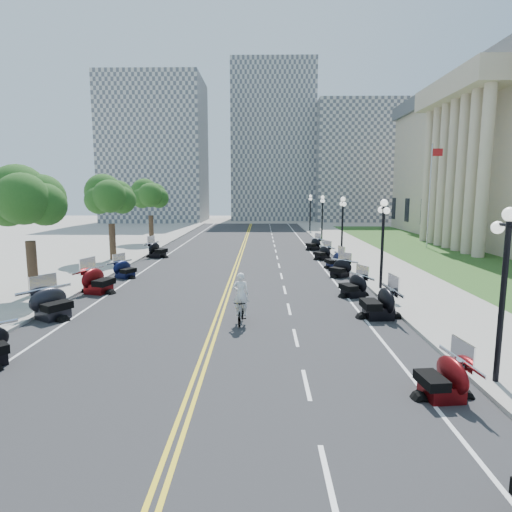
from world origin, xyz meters
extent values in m
plane|color=gray|center=(0.00, 0.00, 0.00)|extent=(160.00, 160.00, 0.00)
cube|color=#333335|center=(0.00, 10.00, 0.00)|extent=(16.00, 90.00, 0.01)
cube|color=yellow|center=(-0.12, 10.00, 0.01)|extent=(0.12, 90.00, 0.00)
cube|color=yellow|center=(0.12, 10.00, 0.01)|extent=(0.12, 90.00, 0.00)
cube|color=white|center=(6.40, 10.00, 0.01)|extent=(0.12, 90.00, 0.00)
cube|color=white|center=(-6.40, 10.00, 0.01)|extent=(0.12, 90.00, 0.00)
cube|color=white|center=(3.20, -12.00, 0.01)|extent=(0.12, 2.00, 0.00)
cube|color=white|center=(3.20, -8.00, 0.01)|extent=(0.12, 2.00, 0.00)
cube|color=white|center=(3.20, -4.00, 0.01)|extent=(0.12, 2.00, 0.00)
cube|color=white|center=(3.20, 0.00, 0.01)|extent=(0.12, 2.00, 0.00)
cube|color=white|center=(3.20, 4.00, 0.01)|extent=(0.12, 2.00, 0.00)
cube|color=white|center=(3.20, 8.00, 0.01)|extent=(0.12, 2.00, 0.00)
cube|color=white|center=(3.20, 12.00, 0.01)|extent=(0.12, 2.00, 0.00)
cube|color=white|center=(3.20, 16.00, 0.01)|extent=(0.12, 2.00, 0.00)
cube|color=white|center=(3.20, 20.00, 0.01)|extent=(0.12, 2.00, 0.00)
cube|color=white|center=(3.20, 24.00, 0.01)|extent=(0.12, 2.00, 0.00)
cube|color=white|center=(3.20, 28.00, 0.01)|extent=(0.12, 2.00, 0.00)
cube|color=white|center=(3.20, 32.00, 0.01)|extent=(0.12, 2.00, 0.00)
cube|color=white|center=(3.20, 36.00, 0.01)|extent=(0.12, 2.00, 0.00)
cube|color=white|center=(3.20, 40.00, 0.01)|extent=(0.12, 2.00, 0.00)
cube|color=white|center=(3.20, 44.00, 0.01)|extent=(0.12, 2.00, 0.00)
cube|color=white|center=(3.20, 48.00, 0.01)|extent=(0.12, 2.00, 0.00)
cube|color=white|center=(3.20, 52.00, 0.01)|extent=(0.12, 2.00, 0.00)
cube|color=#9E9991|center=(10.50, 10.00, 0.07)|extent=(5.00, 90.00, 0.15)
cube|color=#9E9991|center=(-10.50, 10.00, 0.07)|extent=(5.00, 90.00, 0.15)
cube|color=#356023|center=(17.50, 18.00, 0.05)|extent=(9.00, 60.00, 0.10)
cube|color=gray|center=(-18.00, 62.00, 13.00)|extent=(18.00, 14.00, 26.00)
cube|color=gray|center=(4.00, 68.00, 15.00)|extent=(16.00, 12.00, 30.00)
cube|color=gray|center=(22.00, 65.00, 11.00)|extent=(20.00, 14.00, 22.00)
imported|color=#A51414|center=(1.03, -2.27, 0.52)|extent=(0.61, 1.76, 1.04)
imported|color=silver|center=(1.03, -2.27, 1.96)|extent=(0.67, 0.44, 1.84)
camera|label=1|loc=(1.91, -19.64, 5.50)|focal=30.00mm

